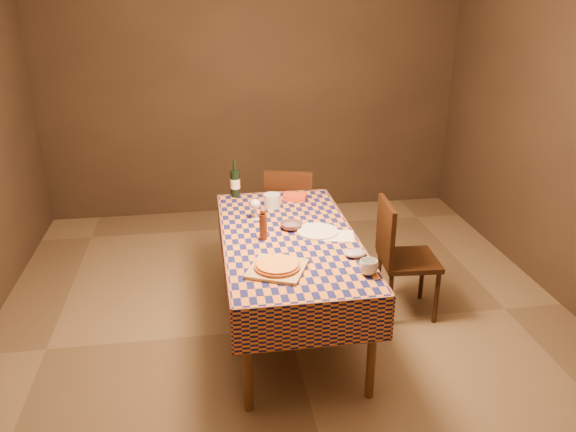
{
  "coord_description": "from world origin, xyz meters",
  "views": [
    {
      "loc": [
        -0.56,
        -3.57,
        2.41
      ],
      "look_at": [
        0.0,
        0.05,
        0.9
      ],
      "focal_mm": 35.0,
      "sensor_mm": 36.0,
      "label": 1
    }
  ],
  "objects": [
    {
      "name": "wine_bottle",
      "position": [
        -0.32,
        0.86,
        0.89
      ],
      "size": [
        0.09,
        0.09,
        0.32
      ],
      "color": "black",
      "rests_on": "dining_table"
    },
    {
      "name": "takeout_container",
      "position": [
        0.16,
        0.71,
        0.79
      ],
      "size": [
        0.22,
        0.18,
        0.05
      ],
      "primitive_type": "cube",
      "rotation": [
        0.0,
        0.0,
        -0.31
      ],
      "color": "red",
      "rests_on": "dining_table"
    },
    {
      "name": "chair_right",
      "position": [
        0.87,
        0.11,
        0.52
      ],
      "size": [
        0.46,
        0.45,
        0.93
      ],
      "color": "black",
      "rests_on": "ground"
    },
    {
      "name": "deli_tub",
      "position": [
        -0.05,
        0.57,
        0.82
      ],
      "size": [
        0.16,
        0.16,
        0.11
      ],
      "primitive_type": "cylinder",
      "rotation": [
        0.0,
        0.0,
        -0.25
      ],
      "color": "#B9BEC0",
      "rests_on": "dining_table"
    },
    {
      "name": "room",
      "position": [
        0.0,
        0.0,
        1.35
      ],
      "size": [
        5.0,
        5.1,
        2.7
      ],
      "color": "brown",
      "rests_on": "ground"
    },
    {
      "name": "flour_bag",
      "position": [
        0.38,
        -0.39,
        0.79
      ],
      "size": [
        0.15,
        0.11,
        0.04
      ],
      "primitive_type": "ellipsoid",
      "rotation": [
        0.0,
        0.0,
        0.02
      ],
      "color": "#9196BA",
      "rests_on": "dining_table"
    },
    {
      "name": "pizza",
      "position": [
        -0.15,
        -0.5,
        0.8
      ],
      "size": [
        0.38,
        0.38,
        0.03
      ],
      "color": "#A3481B",
      "rests_on": "cutting_board"
    },
    {
      "name": "pepper_mill",
      "position": [
        -0.19,
        -0.03,
        0.88
      ],
      "size": [
        0.07,
        0.07,
        0.23
      ],
      "color": "#4A2211",
      "rests_on": "dining_table"
    },
    {
      "name": "wine_glass",
      "position": [
        -0.2,
        0.34,
        0.88
      ],
      "size": [
        0.08,
        0.08,
        0.16
      ],
      "color": "silver",
      "rests_on": "dining_table"
    },
    {
      "name": "white_plate",
      "position": [
        0.21,
        0.02,
        0.78
      ],
      "size": [
        0.38,
        0.38,
        0.02
      ],
      "primitive_type": "cylinder",
      "rotation": [
        0.0,
        0.0,
        -0.38
      ],
      "color": "white",
      "rests_on": "dining_table"
    },
    {
      "name": "dining_table",
      "position": [
        0.0,
        0.0,
        0.69
      ],
      "size": [
        0.94,
        1.84,
        0.77
      ],
      "color": "brown",
      "rests_on": "ground"
    },
    {
      "name": "bowl",
      "position": [
        0.03,
        0.11,
        0.79
      ],
      "size": [
        0.19,
        0.19,
        0.05
      ],
      "primitive_type": "imported",
      "rotation": [
        0.0,
        0.0,
        -0.29
      ],
      "color": "#624853",
      "rests_on": "dining_table"
    },
    {
      "name": "chair_far",
      "position": [
        0.17,
        1.08,
        0.52
      ],
      "size": [
        0.51,
        0.52,
        0.93
      ],
      "color": "black",
      "rests_on": "ground"
    },
    {
      "name": "flour_patch",
      "position": [
        0.32,
        -0.05,
        0.77
      ],
      "size": [
        0.3,
        0.25,
        0.0
      ],
      "primitive_type": "cube",
      "rotation": [
        0.0,
        0.0,
        -0.24
      ],
      "color": "white",
      "rests_on": "dining_table"
    },
    {
      "name": "tumbler",
      "position": [
        0.39,
        -0.64,
        0.82
      ],
      "size": [
        0.15,
        0.15,
        0.09
      ],
      "primitive_type": "imported",
      "rotation": [
        0.0,
        0.0,
        -0.35
      ],
      "color": "silver",
      "rests_on": "dining_table"
    },
    {
      "name": "cutting_board",
      "position": [
        -0.15,
        -0.5,
        0.78
      ],
      "size": [
        0.44,
        0.44,
        0.02
      ],
      "primitive_type": "cube",
      "rotation": [
        0.0,
        0.0,
        -0.42
      ],
      "color": "tan",
      "rests_on": "dining_table"
    }
  ]
}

